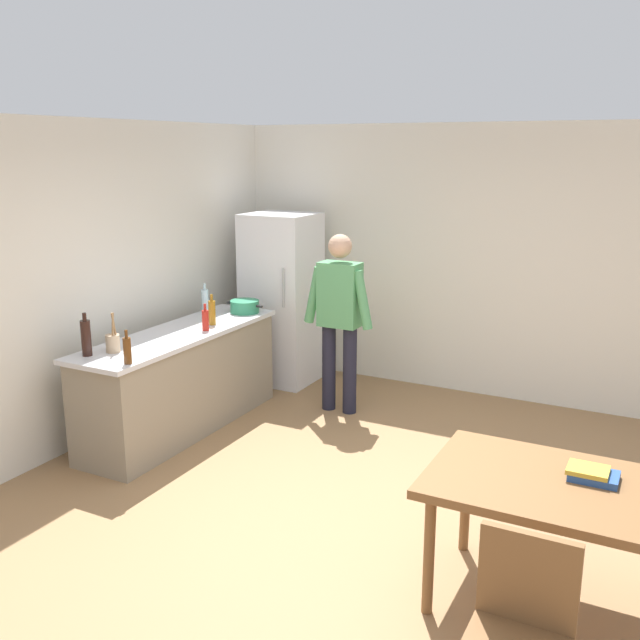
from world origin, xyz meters
The scene contains 16 objects.
ground_plane centered at (0.00, 0.00, 0.00)m, with size 14.00×14.00×0.00m, color #936D47.
wall_back centered at (0.00, 3.00, 1.35)m, with size 6.40×0.12×2.70m, color silver.
wall_left centered at (-2.60, 0.20, 1.35)m, with size 0.12×5.60×2.70m, color silver.
kitchen_counter centered at (-2.00, 0.80, 0.45)m, with size 0.64×2.20×0.90m.
refrigerator centered at (-1.90, 2.40, 0.90)m, with size 0.70×0.67×1.80m.
person centered at (-0.95, 1.85, 0.98)m, with size 0.70×0.22×1.70m.
dining_table centered at (1.40, -0.30, 0.67)m, with size 1.40×0.90×0.75m.
chair centered at (1.40, -1.27, 0.53)m, with size 0.42×0.42×0.91m.
cooking_pot centered at (-1.90, 1.69, 0.96)m, with size 0.40×0.28×0.12m.
utensil_jar centered at (-2.07, 0.07, 0.98)m, with size 0.11×0.11×0.32m.
bottle_water_clear centered at (-2.20, 1.46, 1.03)m, with size 0.07×0.07×0.30m.
bottle_oil_amber centered at (-1.89, 1.15, 1.02)m, with size 0.06×0.06×0.28m.
bottle_wine_dark centered at (-2.17, -0.09, 1.05)m, with size 0.08×0.08×0.34m.
bottle_sauce_red centered at (-1.82, 0.95, 1.00)m, with size 0.06×0.06×0.24m.
bottle_beer_brown centered at (-1.75, -0.11, 1.01)m, with size 0.06×0.06×0.26m.
book_stack centered at (1.53, -0.18, 0.78)m, with size 0.26×0.19×0.06m.
Camera 1 is at (1.83, -3.90, 2.48)m, focal length 39.57 mm.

